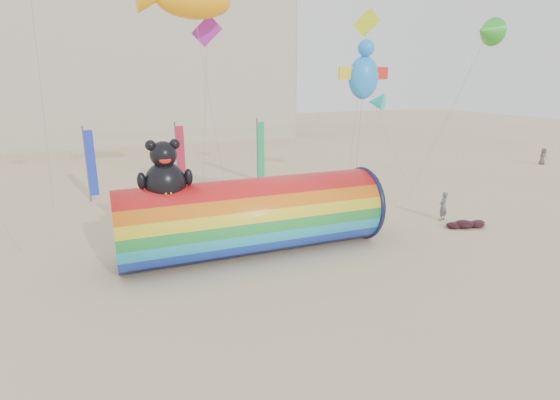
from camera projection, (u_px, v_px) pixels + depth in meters
name	position (u px, v px, depth m)	size (l,w,h in m)	color
ground	(282.00, 257.00, 20.81)	(160.00, 160.00, 0.00)	#CCB58C
hotel_building	(54.00, 61.00, 54.65)	(60.40, 15.40, 20.60)	#B7AD99
windsock_assembly	(253.00, 214.00, 20.97)	(12.65, 3.85, 5.83)	red
kite_handler	(443.00, 206.00, 25.99)	(0.64, 0.42, 1.75)	#54565B
fabric_bundle	(466.00, 224.00, 25.01)	(2.62, 1.35, 0.41)	#350911
festival_banners	(182.00, 157.00, 32.25)	(13.22, 1.07, 5.20)	#59595E
flying_kites	(264.00, 22.00, 24.00)	(29.16, 11.83, 7.71)	#FFA40D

